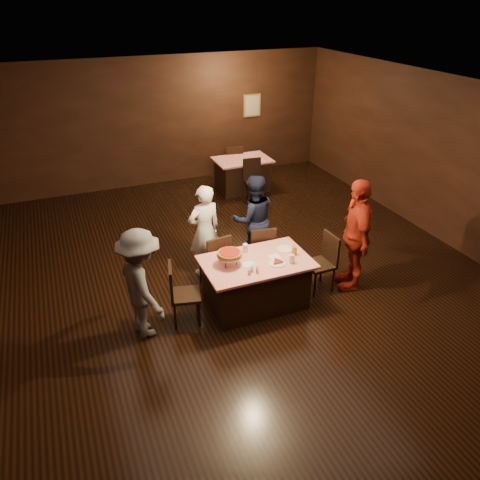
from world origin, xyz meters
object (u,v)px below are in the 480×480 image
object	(u,v)px
chair_end_right	(319,263)
plate_empty	(285,249)
diner_grey_knit	(142,284)
chair_far_right	(260,250)
back_table	(242,175)
chair_end_left	(186,294)
diner_navy_hoodie	(253,219)
diner_red_shirt	(355,235)
glass_back	(245,248)
diner_white_jacket	(205,231)
pizza_stand	(230,254)
glass_front_right	(292,259)
glass_amber	(294,251)
main_table	(256,283)
chair_far_left	(214,259)
chair_back_near	(254,181)
chair_back_far	(233,163)

from	to	relation	value
chair_end_right	plate_empty	bearing A→B (deg)	-107.56
chair_end_right	diner_grey_knit	xyz separation A→B (m)	(-2.80, -0.02, 0.33)
chair_far_right	chair_end_right	world-z (taller)	same
back_table	chair_end_left	bearing A→B (deg)	-121.65
diner_navy_hoodie	diner_red_shirt	world-z (taller)	diner_red_shirt
plate_empty	glass_back	size ratio (longest dim) A/B	1.79
back_table	plate_empty	bearing A→B (deg)	-103.94
chair_far_right	diner_white_jacket	xyz separation A→B (m)	(-0.81, 0.42, 0.32)
chair_end_left	plate_empty	bearing A→B (deg)	-71.88
back_table	diner_red_shirt	bearing A→B (deg)	-89.40
pizza_stand	plate_empty	distance (m)	0.97
back_table	plate_empty	size ratio (longest dim) A/B	5.20
pizza_stand	glass_front_right	distance (m)	0.91
chair_far_right	diner_navy_hoodie	distance (m)	0.61
glass_amber	main_table	bearing A→B (deg)	175.24
chair_end_right	diner_red_shirt	distance (m)	0.71
pizza_stand	glass_front_right	world-z (taller)	pizza_stand
diner_grey_knit	glass_amber	size ratio (longest dim) A/B	11.51
diner_grey_knit	diner_red_shirt	xyz separation A→B (m)	(3.35, -0.07, 0.12)
glass_back	chair_far_right	bearing A→B (deg)	45.00
diner_white_jacket	pizza_stand	bearing A→B (deg)	80.50
diner_white_jacket	pizza_stand	xyz separation A→B (m)	(0.01, -1.12, 0.16)
chair_far_left	chair_end_right	world-z (taller)	same
main_table	diner_grey_knit	distance (m)	1.75
chair_back_near	chair_back_far	xyz separation A→B (m)	(0.00, 1.30, 0.00)
plate_empty	glass_front_right	size ratio (longest dim) A/B	1.79
chair_back_near	glass_amber	xyz separation A→B (m)	(-1.00, -3.73, 0.37)
glass_amber	chair_back_near	bearing A→B (deg)	74.99
chair_end_right	chair_back_far	world-z (taller)	same
main_table	plate_empty	bearing A→B (deg)	15.26
chair_far_right	chair_end_right	bearing A→B (deg)	140.06
chair_end_right	chair_back_far	distance (m)	5.00
chair_far_right	glass_back	bearing A→B (deg)	52.03
chair_far_left	main_table	bearing A→B (deg)	110.33
diner_red_shirt	glass_front_right	distance (m)	1.21
chair_back_near	pizza_stand	size ratio (longest dim) A/B	2.50
chair_back_far	pizza_stand	world-z (taller)	pizza_stand
diner_navy_hoodie	glass_front_right	size ratio (longest dim) A/B	11.44
chair_back_far	glass_back	distance (m)	4.98
chair_end_left	glass_back	xyz separation A→B (m)	(1.05, 0.30, 0.37)
diner_navy_hoodie	glass_back	world-z (taller)	diner_navy_hoodie
diner_white_jacket	plate_empty	xyz separation A→B (m)	(0.96, -1.02, -0.02)
diner_red_shirt	back_table	bearing A→B (deg)	-158.64
back_table	glass_back	world-z (taller)	glass_back
main_table	chair_far_left	size ratio (longest dim) A/B	1.68
main_table	chair_end_right	bearing A→B (deg)	0.00
diner_red_shirt	pizza_stand	world-z (taller)	diner_red_shirt
chair_back_near	plate_empty	xyz separation A→B (m)	(-1.05, -3.53, 0.30)
chair_back_near	glass_back	size ratio (longest dim) A/B	6.79
diner_grey_knit	back_table	bearing A→B (deg)	-48.88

